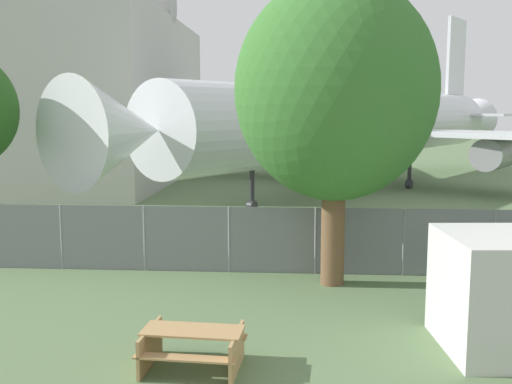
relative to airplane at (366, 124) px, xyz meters
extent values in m
cube|color=#B2B2AD|center=(-24.46, 2.73, 1.48)|extent=(24.18, 21.00, 10.86)
cylinder|color=gray|center=(-11.25, -20.02, -2.97)|extent=(0.07, 0.07, 1.97)
cylinder|color=gray|center=(-8.70, -20.02, -2.97)|extent=(0.07, 0.07, 1.97)
cylinder|color=gray|center=(-6.16, -20.02, -2.97)|extent=(0.07, 0.07, 1.97)
cylinder|color=gray|center=(-3.61, -20.02, -2.97)|extent=(0.07, 0.07, 1.97)
cylinder|color=gray|center=(-1.06, -20.02, -2.97)|extent=(0.07, 0.07, 1.97)
cylinder|color=gray|center=(1.48, -20.02, -2.97)|extent=(0.07, 0.07, 1.97)
cube|color=slate|center=(-3.61, -20.02, -2.97)|extent=(56.00, 0.01, 1.97)
cylinder|color=silver|center=(-0.25, -0.38, 0.05)|extent=(21.91, 30.22, 4.01)
cone|color=silver|center=(-10.64, -16.05, 0.05)|extent=(5.56, 5.56, 4.01)
cone|color=silver|center=(10.42, 15.72, 0.05)|extent=(5.78, 6.18, 3.61)
cylinder|color=#939399|center=(6.96, -2.71, -1.60)|extent=(3.50, 4.01, 1.81)
cube|color=silver|center=(-7.29, 6.31, -0.55)|extent=(15.67, 10.76, 0.30)
cylinder|color=#939399|center=(-5.20, 5.36, -1.60)|extent=(3.50, 4.01, 1.81)
cube|color=silver|center=(8.48, 12.79, 5.07)|extent=(2.20, 3.14, 6.02)
cube|color=silver|center=(8.37, 12.62, 0.45)|extent=(9.13, 7.55, 0.20)
cylinder|color=#2D2D33|center=(-6.28, -9.48, -2.95)|extent=(0.24, 0.24, 2.00)
cylinder|color=#2D2D33|center=(-6.28, -9.48, -3.67)|extent=(0.56, 0.63, 0.56)
cylinder|color=#2D2D33|center=(2.69, -0.31, -2.95)|extent=(0.24, 0.24, 2.00)
cylinder|color=#2D2D33|center=(2.69, -0.31, -3.67)|extent=(0.56, 0.63, 0.56)
cylinder|color=#2D2D33|center=(-1.33, 2.36, -2.95)|extent=(0.24, 0.24, 2.00)
cylinder|color=#2D2D33|center=(-1.33, 2.36, -3.67)|extent=(0.56, 0.63, 0.56)
cube|color=tan|center=(-6.07, -26.75, -3.21)|extent=(1.90, 0.89, 0.04)
cube|color=tan|center=(-6.03, -26.19, -3.51)|extent=(1.87, 0.41, 0.04)
cube|color=tan|center=(-6.11, -27.31, -3.51)|extent=(1.87, 0.41, 0.04)
cube|color=tan|center=(-5.24, -26.81, -3.58)|extent=(0.16, 1.40, 0.74)
cube|color=tan|center=(-6.89, -26.69, -3.58)|extent=(0.16, 1.40, 0.74)
cylinder|color=brown|center=(-3.17, -21.04, -2.44)|extent=(0.65, 0.65, 3.03)
ellipsoid|color=#38702D|center=(-3.17, -21.04, 1.37)|extent=(5.39, 5.39, 5.93)
camera|label=1|loc=(-4.16, -37.26, 0.84)|focal=42.00mm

